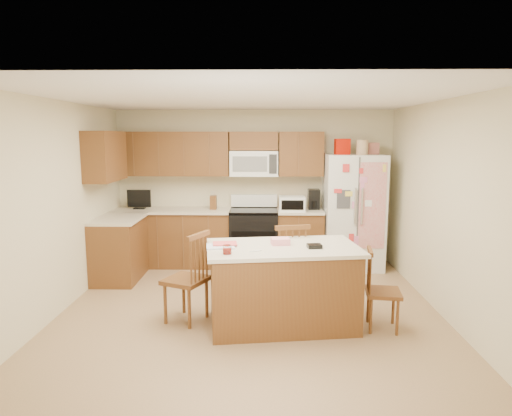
{
  "coord_description": "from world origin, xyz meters",
  "views": [
    {
      "loc": [
        0.17,
        -5.26,
        2.08
      ],
      "look_at": [
        0.06,
        0.35,
        1.19
      ],
      "focal_mm": 32.0,
      "sensor_mm": 36.0,
      "label": 1
    }
  ],
  "objects_px": {
    "windsor_chair_back": "(289,267)",
    "windsor_chair_right": "(381,292)",
    "island": "(282,285)",
    "refrigerator": "(353,210)",
    "windsor_chair_left": "(188,279)",
    "stove": "(254,237)"
  },
  "relations": [
    {
      "from": "windsor_chair_back",
      "to": "windsor_chair_right",
      "type": "xyz_separation_m",
      "value": [
        0.96,
        -0.69,
        -0.07
      ]
    },
    {
      "from": "island",
      "to": "windsor_chair_right",
      "type": "xyz_separation_m",
      "value": [
        1.06,
        -0.09,
        -0.03
      ]
    },
    {
      "from": "refrigerator",
      "to": "windsor_chair_back",
      "type": "height_order",
      "value": "refrigerator"
    },
    {
      "from": "windsor_chair_left",
      "to": "island",
      "type": "bearing_deg",
      "value": -4.32
    },
    {
      "from": "stove",
      "to": "refrigerator",
      "type": "xyz_separation_m",
      "value": [
        1.57,
        -0.06,
        0.45
      ]
    },
    {
      "from": "stove",
      "to": "island",
      "type": "bearing_deg",
      "value": -81.1
    },
    {
      "from": "windsor_chair_left",
      "to": "stove",
      "type": "bearing_deg",
      "value": 73.18
    },
    {
      "from": "island",
      "to": "windsor_chair_back",
      "type": "bearing_deg",
      "value": 80.37
    },
    {
      "from": "stove",
      "to": "refrigerator",
      "type": "relative_size",
      "value": 0.55
    },
    {
      "from": "refrigerator",
      "to": "windsor_chair_right",
      "type": "height_order",
      "value": "refrigerator"
    },
    {
      "from": "refrigerator",
      "to": "windsor_chair_left",
      "type": "distance_m",
      "value": 3.19
    },
    {
      "from": "refrigerator",
      "to": "windsor_chair_right",
      "type": "distance_m",
      "value": 2.44
    },
    {
      "from": "island",
      "to": "windsor_chair_left",
      "type": "relative_size",
      "value": 1.7
    },
    {
      "from": "stove",
      "to": "refrigerator",
      "type": "distance_m",
      "value": 1.63
    },
    {
      "from": "stove",
      "to": "island",
      "type": "distance_m",
      "value": 2.39
    },
    {
      "from": "stove",
      "to": "windsor_chair_right",
      "type": "height_order",
      "value": "stove"
    },
    {
      "from": "windsor_chair_back",
      "to": "windsor_chair_right",
      "type": "relative_size",
      "value": 1.17
    },
    {
      "from": "stove",
      "to": "windsor_chair_back",
      "type": "xyz_separation_m",
      "value": [
        0.47,
        -1.76,
        0.02
      ]
    },
    {
      "from": "refrigerator",
      "to": "windsor_chair_back",
      "type": "xyz_separation_m",
      "value": [
        -1.1,
        -1.69,
        -0.43
      ]
    },
    {
      "from": "refrigerator",
      "to": "windsor_chair_left",
      "type": "bearing_deg",
      "value": -135.55
    },
    {
      "from": "refrigerator",
      "to": "windsor_chair_left",
      "type": "height_order",
      "value": "refrigerator"
    },
    {
      "from": "stove",
      "to": "island",
      "type": "xyz_separation_m",
      "value": [
        0.37,
        -2.36,
        -0.02
      ]
    }
  ]
}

